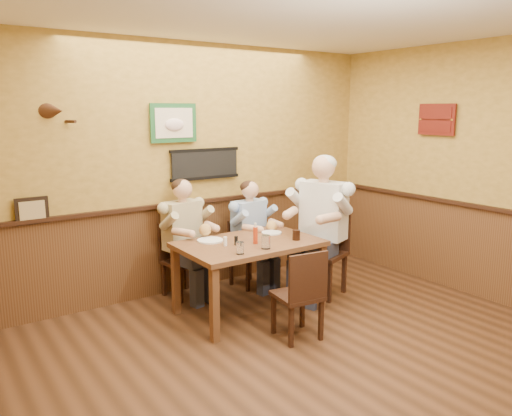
{
  "coord_description": "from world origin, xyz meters",
  "views": [
    {
      "loc": [
        -2.6,
        -2.56,
        2.06
      ],
      "look_at": [
        0.18,
        1.44,
        1.1
      ],
      "focal_mm": 35.0,
      "sensor_mm": 36.0,
      "label": 1
    }
  ],
  "objects_px": {
    "water_glass_left": "(240,248)",
    "pepper_shaker": "(236,241)",
    "dining_table": "(249,250)",
    "diner_white_elder": "(323,233)",
    "chair_back_right": "(249,253)",
    "chair_back_left": "(183,260)",
    "water_glass_mid": "(266,242)",
    "hot_sauce_bottle": "(255,234)",
    "chair_right_end": "(323,252)",
    "diner_blue_polo": "(249,239)",
    "salt_shaker": "(225,241)",
    "cola_tumbler": "(296,235)",
    "chair_near_side": "(297,293)",
    "diner_tan_shirt": "(183,245)"
  },
  "relations": [
    {
      "from": "water_glass_left",
      "to": "pepper_shaker",
      "type": "relative_size",
      "value": 1.29
    },
    {
      "from": "dining_table",
      "to": "diner_white_elder",
      "type": "relative_size",
      "value": 0.99
    },
    {
      "from": "pepper_shaker",
      "to": "chair_back_right",
      "type": "bearing_deg",
      "value": 48.19
    },
    {
      "from": "chair_back_left",
      "to": "water_glass_mid",
      "type": "height_order",
      "value": "water_glass_mid"
    },
    {
      "from": "hot_sauce_bottle",
      "to": "chair_back_right",
      "type": "bearing_deg",
      "value": 60.37
    },
    {
      "from": "chair_right_end",
      "to": "diner_blue_polo",
      "type": "height_order",
      "value": "diner_blue_polo"
    },
    {
      "from": "chair_back_left",
      "to": "water_glass_left",
      "type": "distance_m",
      "value": 1.18
    },
    {
      "from": "diner_blue_polo",
      "to": "water_glass_left",
      "type": "relative_size",
      "value": 9.9
    },
    {
      "from": "chair_back_left",
      "to": "dining_table",
      "type": "bearing_deg",
      "value": -75.81
    },
    {
      "from": "dining_table",
      "to": "water_glass_mid",
      "type": "relative_size",
      "value": 10.62
    },
    {
      "from": "salt_shaker",
      "to": "diner_white_elder",
      "type": "bearing_deg",
      "value": -2.6
    },
    {
      "from": "diner_white_elder",
      "to": "diner_blue_polo",
      "type": "bearing_deg",
      "value": -164.08
    },
    {
      "from": "dining_table",
      "to": "diner_blue_polo",
      "type": "bearing_deg",
      "value": 56.24
    },
    {
      "from": "chair_right_end",
      "to": "cola_tumbler",
      "type": "distance_m",
      "value": 0.63
    },
    {
      "from": "cola_tumbler",
      "to": "water_glass_mid",
      "type": "bearing_deg",
      "value": -168.96
    },
    {
      "from": "chair_near_side",
      "to": "hot_sauce_bottle",
      "type": "relative_size",
      "value": 4.46
    },
    {
      "from": "water_glass_mid",
      "to": "salt_shaker",
      "type": "relative_size",
      "value": 1.44
    },
    {
      "from": "cola_tumbler",
      "to": "diner_blue_polo",
      "type": "bearing_deg",
      "value": 89.73
    },
    {
      "from": "water_glass_mid",
      "to": "hot_sauce_bottle",
      "type": "xyz_separation_m",
      "value": [
        0.02,
        0.21,
        0.03
      ]
    },
    {
      "from": "chair_back_left",
      "to": "pepper_shaker",
      "type": "distance_m",
      "value": 0.92
    },
    {
      "from": "salt_shaker",
      "to": "water_glass_left",
      "type": "bearing_deg",
      "value": -95.97
    },
    {
      "from": "diner_tan_shirt",
      "to": "hot_sauce_bottle",
      "type": "xyz_separation_m",
      "value": [
        0.36,
        -0.89,
        0.25
      ]
    },
    {
      "from": "diner_tan_shirt",
      "to": "pepper_shaker",
      "type": "height_order",
      "value": "diner_tan_shirt"
    },
    {
      "from": "chair_near_side",
      "to": "water_glass_left",
      "type": "xyz_separation_m",
      "value": [
        -0.35,
        0.42,
        0.39
      ]
    },
    {
      "from": "chair_back_right",
      "to": "salt_shaker",
      "type": "bearing_deg",
      "value": -145.37
    },
    {
      "from": "dining_table",
      "to": "pepper_shaker",
      "type": "relative_size",
      "value": 15.83
    },
    {
      "from": "water_glass_left",
      "to": "diner_tan_shirt",
      "type": "bearing_deg",
      "value": 92.03
    },
    {
      "from": "chair_near_side",
      "to": "pepper_shaker",
      "type": "bearing_deg",
      "value": -65.83
    },
    {
      "from": "chair_near_side",
      "to": "salt_shaker",
      "type": "xyz_separation_m",
      "value": [
        -0.31,
        0.74,
        0.37
      ]
    },
    {
      "from": "water_glass_mid",
      "to": "chair_back_left",
      "type": "bearing_deg",
      "value": 107.23
    },
    {
      "from": "diner_blue_polo",
      "to": "diner_white_elder",
      "type": "bearing_deg",
      "value": -61.59
    },
    {
      "from": "dining_table",
      "to": "chair_near_side",
      "type": "height_order",
      "value": "chair_near_side"
    },
    {
      "from": "chair_back_right",
      "to": "cola_tumbler",
      "type": "distance_m",
      "value": 0.97
    },
    {
      "from": "chair_back_right",
      "to": "water_glass_mid",
      "type": "bearing_deg",
      "value": -122.8
    },
    {
      "from": "diner_tan_shirt",
      "to": "diner_white_elder",
      "type": "xyz_separation_m",
      "value": [
        1.31,
        -0.85,
        0.11
      ]
    },
    {
      "from": "diner_white_elder",
      "to": "pepper_shaker",
      "type": "distance_m",
      "value": 1.14
    },
    {
      "from": "diner_blue_polo",
      "to": "water_glass_left",
      "type": "xyz_separation_m",
      "value": [
        -0.75,
        -0.97,
        0.24
      ]
    },
    {
      "from": "chair_back_right",
      "to": "hot_sauce_bottle",
      "type": "height_order",
      "value": "hot_sauce_bottle"
    },
    {
      "from": "cola_tumbler",
      "to": "hot_sauce_bottle",
      "type": "bearing_deg",
      "value": 163.98
    },
    {
      "from": "diner_white_elder",
      "to": "hot_sauce_bottle",
      "type": "relative_size",
      "value": 7.51
    },
    {
      "from": "chair_right_end",
      "to": "diner_tan_shirt",
      "type": "relative_size",
      "value": 0.83
    },
    {
      "from": "hot_sauce_bottle",
      "to": "salt_shaker",
      "type": "distance_m",
      "value": 0.31
    },
    {
      "from": "chair_right_end",
      "to": "salt_shaker",
      "type": "xyz_separation_m",
      "value": [
        -1.24,
        0.06,
        0.3
      ]
    },
    {
      "from": "chair_back_left",
      "to": "chair_back_right",
      "type": "xyz_separation_m",
      "value": [
        0.79,
        -0.14,
        -0.02
      ]
    },
    {
      "from": "diner_tan_shirt",
      "to": "water_glass_mid",
      "type": "relative_size",
      "value": 9.04
    },
    {
      "from": "chair_near_side",
      "to": "diner_blue_polo",
      "type": "xyz_separation_m",
      "value": [
        0.41,
        1.39,
        0.14
      ]
    },
    {
      "from": "dining_table",
      "to": "water_glass_mid",
      "type": "distance_m",
      "value": 0.34
    },
    {
      "from": "diner_tan_shirt",
      "to": "hot_sauce_bottle",
      "type": "relative_size",
      "value": 6.3
    },
    {
      "from": "chair_back_right",
      "to": "pepper_shaker",
      "type": "relative_size",
      "value": 8.95
    },
    {
      "from": "chair_near_side",
      "to": "cola_tumbler",
      "type": "height_order",
      "value": "cola_tumbler"
    }
  ]
}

